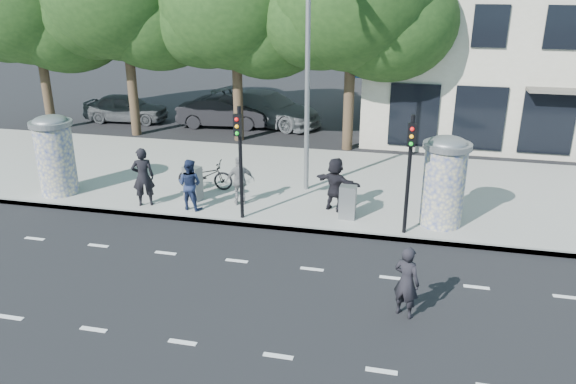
% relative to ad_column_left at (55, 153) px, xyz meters
% --- Properties ---
extents(ground, '(120.00, 120.00, 0.00)m').
position_rel_ad_column_left_xyz_m(ground, '(7.20, -4.50, -1.54)').
color(ground, black).
rests_on(ground, ground).
extents(sidewalk, '(40.00, 8.00, 0.15)m').
position_rel_ad_column_left_xyz_m(sidewalk, '(7.20, 3.00, -1.46)').
color(sidewalk, gray).
rests_on(sidewalk, ground).
extents(curb, '(40.00, 0.10, 0.16)m').
position_rel_ad_column_left_xyz_m(curb, '(7.20, -0.95, -1.46)').
color(curb, slate).
rests_on(curb, ground).
extents(lane_dash_near, '(32.00, 0.12, 0.01)m').
position_rel_ad_column_left_xyz_m(lane_dash_near, '(7.20, -6.70, -1.53)').
color(lane_dash_near, silver).
rests_on(lane_dash_near, ground).
extents(lane_dash_far, '(32.00, 0.12, 0.01)m').
position_rel_ad_column_left_xyz_m(lane_dash_far, '(7.20, -3.10, -1.53)').
color(lane_dash_far, silver).
rests_on(lane_dash_far, ground).
extents(ad_column_left, '(1.36, 1.36, 2.65)m').
position_rel_ad_column_left_xyz_m(ad_column_left, '(0.00, 0.00, 0.00)').
color(ad_column_left, beige).
rests_on(ad_column_left, sidewalk).
extents(ad_column_right, '(1.36, 1.36, 2.65)m').
position_rel_ad_column_left_xyz_m(ad_column_right, '(12.40, 0.20, 0.00)').
color(ad_column_right, beige).
rests_on(ad_column_right, sidewalk).
extents(traffic_pole_near, '(0.22, 0.31, 3.40)m').
position_rel_ad_column_left_xyz_m(traffic_pole_near, '(6.60, -0.71, 0.69)').
color(traffic_pole_near, black).
rests_on(traffic_pole_near, sidewalk).
extents(traffic_pole_far, '(0.22, 0.31, 3.40)m').
position_rel_ad_column_left_xyz_m(traffic_pole_far, '(11.40, -0.71, 0.69)').
color(traffic_pole_far, black).
rests_on(traffic_pole_far, sidewalk).
extents(street_lamp, '(0.25, 0.93, 8.00)m').
position_rel_ad_column_left_xyz_m(street_lamp, '(8.00, 2.13, 3.26)').
color(street_lamp, slate).
rests_on(street_lamp, sidewalk).
extents(tree_near_left, '(6.80, 6.80, 8.97)m').
position_rel_ad_column_left_xyz_m(tree_near_left, '(3.70, 8.20, 4.53)').
color(tree_near_left, '#38281C').
rests_on(tree_near_left, ground).
extents(ped_b, '(0.81, 0.70, 1.89)m').
position_rel_ad_column_left_xyz_m(ped_b, '(3.29, -0.38, -0.44)').
color(ped_b, black).
rests_on(ped_b, sidewalk).
extents(ped_c, '(0.87, 0.73, 1.61)m').
position_rel_ad_column_left_xyz_m(ped_c, '(4.83, -0.34, -0.58)').
color(ped_c, '#1C2646').
rests_on(ped_c, sidewalk).
extents(ped_e, '(1.06, 0.87, 1.58)m').
position_rel_ad_column_left_xyz_m(ped_e, '(6.23, 0.36, -0.60)').
color(ped_e, gray).
rests_on(ped_e, sidewalk).
extents(ped_f, '(1.66, 1.18, 1.69)m').
position_rel_ad_column_left_xyz_m(ped_f, '(9.23, 0.56, -0.54)').
color(ped_f, black).
rests_on(ped_f, sidewalk).
extents(man_road, '(0.72, 0.63, 1.65)m').
position_rel_ad_column_left_xyz_m(man_road, '(11.54, -4.68, -0.71)').
color(man_road, black).
rests_on(man_road, ground).
extents(bicycle, '(0.82, 1.95, 1.00)m').
position_rel_ad_column_left_xyz_m(bicycle, '(4.65, 1.41, -0.89)').
color(bicycle, black).
rests_on(bicycle, sidewalk).
extents(cabinet_left, '(0.62, 0.52, 1.12)m').
position_rel_ad_column_left_xyz_m(cabinet_left, '(4.61, 0.41, -0.83)').
color(cabinet_left, slate).
rests_on(cabinet_left, sidewalk).
extents(cabinet_right, '(0.50, 0.37, 1.02)m').
position_rel_ad_column_left_xyz_m(cabinet_right, '(9.69, 0.01, -0.88)').
color(cabinet_right, slate).
rests_on(cabinet_right, sidewalk).
extents(car_left, '(1.94, 4.30, 1.43)m').
position_rel_ad_column_left_xyz_m(car_left, '(-3.00, 10.27, -0.82)').
color(car_left, '#4C4F52').
rests_on(car_left, ground).
extents(car_mid, '(2.04, 4.63, 1.48)m').
position_rel_ad_column_left_xyz_m(car_mid, '(2.24, 10.36, -0.80)').
color(car_mid, black).
rests_on(car_mid, ground).
extents(car_right, '(4.12, 6.13, 1.65)m').
position_rel_ad_column_left_xyz_m(car_right, '(4.22, 11.29, -0.71)').
color(car_right, slate).
rests_on(car_right, ground).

